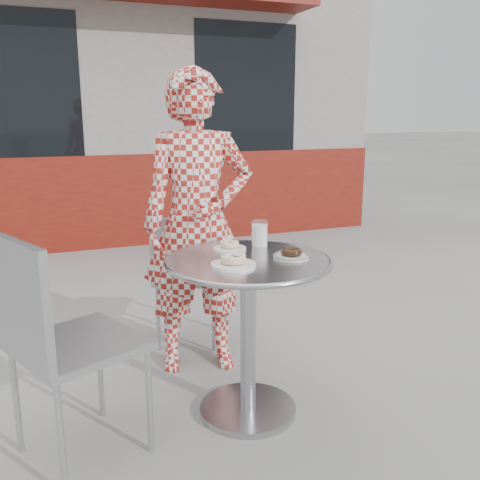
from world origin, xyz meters
name	(u,v)px	position (x,y,z in m)	size (l,w,h in m)	color
ground	(259,413)	(0.00, 0.00, 0.00)	(60.00, 60.00, 0.00)	#9F9C97
storefront	(98,108)	(0.00, 5.56, 1.49)	(6.02, 4.55, 3.00)	gray
bistro_table	(248,298)	(-0.05, 0.03, 0.59)	(0.78, 0.78, 0.79)	#BBBBC0
chair_far	(189,302)	(-0.07, 0.96, 0.26)	(0.53, 0.53, 0.84)	#A7A9AF
chair_left	(79,389)	(-0.84, -0.01, 0.30)	(0.62, 0.62, 0.99)	#A7A9AF
seated_person	(198,224)	(-0.11, 0.62, 0.84)	(0.61, 0.40, 1.68)	maroon
plate_far	(230,246)	(-0.07, 0.22, 0.80)	(0.16, 0.16, 0.04)	white
plate_near	(234,261)	(-0.15, -0.06, 0.80)	(0.20, 0.20, 0.05)	white
plate_checker	(291,255)	(0.14, -0.03, 0.80)	(0.17, 0.17, 0.04)	white
milk_cup	(260,234)	(0.10, 0.23, 0.84)	(0.08, 0.08, 0.13)	white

